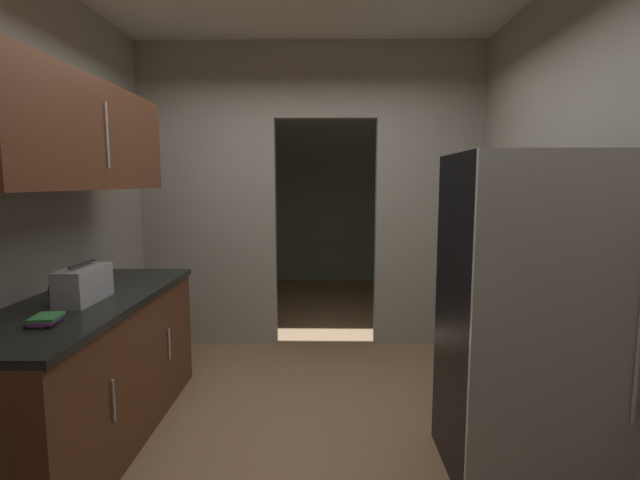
{
  "coord_description": "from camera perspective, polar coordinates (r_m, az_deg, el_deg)",
  "views": [
    {
      "loc": [
        0.15,
        -2.69,
        1.55
      ],
      "look_at": [
        0.1,
        0.54,
        1.16
      ],
      "focal_mm": 26.18,
      "sensor_mm": 36.0,
      "label": 1
    }
  ],
  "objects": [
    {
      "name": "kitchen_flank_right",
      "position": [
        2.76,
        33.8,
        2.99
      ],
      "size": [
        0.1,
        4.25,
        2.84
      ],
      "primitive_type": "cube",
      "color": "#9E998C",
      "rests_on": "ground"
    },
    {
      "name": "lower_cabinet_run",
      "position": [
        3.19,
        -26.31,
        -14.15
      ],
      "size": [
        0.69,
        1.9,
        0.88
      ],
      "color": "brown",
      "rests_on": "ground"
    },
    {
      "name": "book_stack",
      "position": [
        2.6,
        -30.55,
        -8.43
      ],
      "size": [
        0.14,
        0.18,
        0.04
      ],
      "color": "black",
      "rests_on": "lower_cabinet_run"
    },
    {
      "name": "adjoining_room_shell",
      "position": [
        6.44,
        -0.53,
        5.79
      ],
      "size": [
        3.2,
        3.01,
        2.84
      ],
      "color": "gray",
      "rests_on": "ground"
    },
    {
      "name": "refrigerator",
      "position": [
        2.7,
        24.06,
        -8.7
      ],
      "size": [
        0.8,
        0.72,
        1.7
      ],
      "color": "black",
      "rests_on": "ground"
    },
    {
      "name": "upper_cabinet_counterside",
      "position": [
        3.0,
        -27.76,
        11.28
      ],
      "size": [
        0.36,
        1.71,
        0.61
      ],
      "color": "brown"
    },
    {
      "name": "boombox",
      "position": [
        2.97,
        -26.99,
        -4.86
      ],
      "size": [
        0.17,
        0.39,
        0.23
      ],
      "color": "#B2B2B7",
      "rests_on": "lower_cabinet_run"
    },
    {
      "name": "kitchen_partition",
      "position": [
        4.44,
        -1.66,
        6.53
      ],
      "size": [
        3.2,
        0.12,
        2.84
      ],
      "color": "#9E998C",
      "rests_on": "ground"
    },
    {
      "name": "ground",
      "position": [
        3.11,
        -2.23,
        -22.98
      ],
      "size": [
        20.0,
        20.0,
        0.0
      ],
      "primitive_type": "plane",
      "color": "#93704C"
    }
  ]
}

